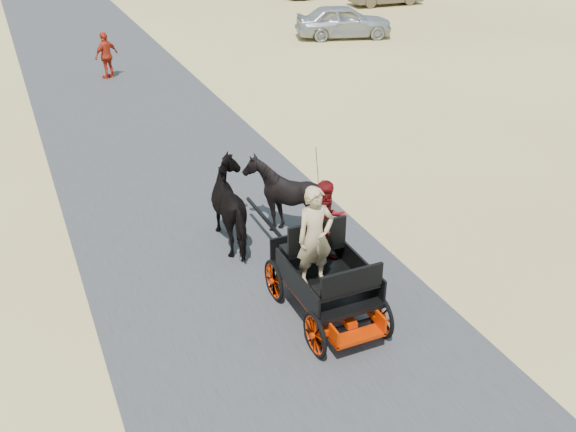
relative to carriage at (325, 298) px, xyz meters
name	(u,v)px	position (x,y,z in m)	size (l,w,h in m)	color
ground	(342,409)	(-0.81, -2.14, -0.36)	(140.00, 140.00, 0.00)	tan
road	(342,409)	(-0.81, -2.14, -0.35)	(6.00, 140.00, 0.01)	#38383A
carriage	(325,298)	(0.00, 0.00, 0.00)	(1.30, 2.40, 0.72)	black
horse_left	(236,207)	(-0.55, 3.00, 0.49)	(0.91, 2.01, 1.70)	black
horse_right	(285,197)	(0.55, 3.00, 0.49)	(1.37, 1.54, 1.70)	black
driver_man	(315,237)	(-0.20, 0.05, 1.26)	(0.66, 0.43, 1.80)	tan
passenger_woman	(327,222)	(0.30, 0.60, 1.15)	(0.77, 0.60, 1.58)	#660C0F
pedestrian	(107,55)	(-0.82, 16.33, 0.50)	(1.01, 0.42, 1.73)	#B52814
car_a	(344,21)	(10.39, 18.53, 0.39)	(1.78, 4.41, 1.50)	#B2B2B7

